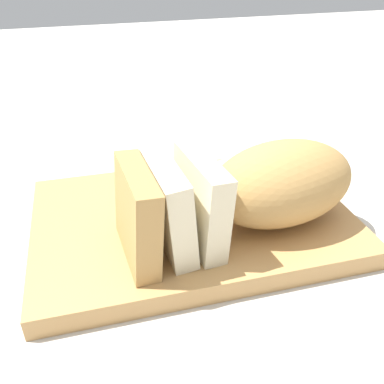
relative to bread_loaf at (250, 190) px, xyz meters
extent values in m
plane|color=beige|center=(0.05, -0.05, -0.07)|extent=(3.00, 3.00, 0.00)
cube|color=tan|center=(0.05, -0.05, -0.06)|extent=(0.40, 0.27, 0.02)
ellipsoid|color=tan|center=(-0.04, 0.00, 0.00)|extent=(0.19, 0.12, 0.10)
cube|color=beige|center=(0.06, 0.01, 0.00)|extent=(0.04, 0.11, 0.10)
cube|color=beige|center=(0.10, 0.01, 0.00)|extent=(0.04, 0.11, 0.10)
cube|color=tan|center=(0.13, 0.01, 0.00)|extent=(0.04, 0.11, 0.10)
cube|color=silver|center=(-0.04, -0.16, -0.05)|extent=(0.21, 0.09, 0.00)
cylinder|color=black|center=(0.09, -0.11, -0.04)|extent=(0.07, 0.04, 0.02)
cube|color=silver|center=(0.06, -0.13, -0.04)|extent=(0.03, 0.02, 0.02)
sphere|color=tan|center=(0.06, -0.02, -0.05)|extent=(0.00, 0.00, 0.00)
sphere|color=tan|center=(0.06, 0.01, -0.05)|extent=(0.01, 0.01, 0.01)
sphere|color=tan|center=(0.09, -0.03, -0.05)|extent=(0.00, 0.00, 0.00)
camera|label=1|loc=(0.18, 0.37, 0.25)|focal=39.24mm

